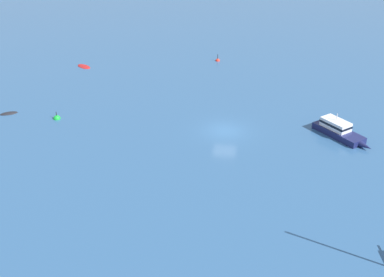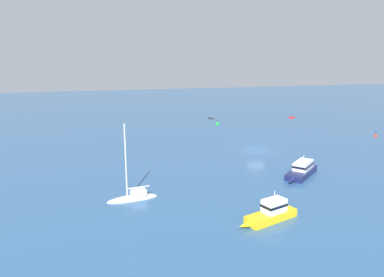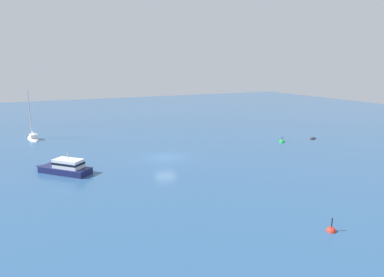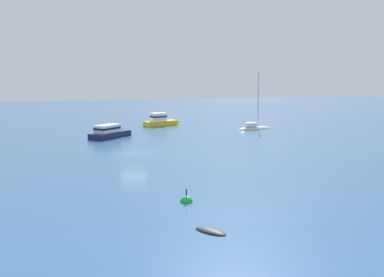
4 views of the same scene
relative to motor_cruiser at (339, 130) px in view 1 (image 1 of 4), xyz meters
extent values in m
plane|color=#2D5684|center=(-1.02, 11.80, -0.67)|extent=(160.00, 160.00, 0.00)
cube|color=#191E4C|center=(-0.03, -0.03, -0.33)|extent=(5.48, 5.38, 0.67)
cone|color=#191E4C|center=(-2.56, -2.47, -0.33)|extent=(1.49, 1.47, 0.67)
cube|color=silver|center=(0.33, 0.32, 0.47)|extent=(3.31, 3.28, 0.92)
cube|color=black|center=(0.33, 0.32, 0.51)|extent=(3.37, 3.33, 0.24)
cylinder|color=silver|center=(0.33, 0.32, 1.31)|extent=(0.08, 0.08, 0.76)
ellipsoid|color=black|center=(-1.20, 36.85, -0.67)|extent=(1.76, 2.13, 0.36)
ellipsoid|color=#B21E1E|center=(15.51, 34.24, -0.67)|extent=(2.51, 2.84, 0.33)
sphere|color=red|center=(21.50, 15.69, -0.67)|extent=(0.65, 0.65, 0.65)
cylinder|color=black|center=(21.50, 15.69, -0.01)|extent=(0.08, 0.08, 0.66)
sphere|color=green|center=(-1.47, 30.84, -0.67)|extent=(0.81, 0.81, 0.81)
cylinder|color=black|center=(-1.47, 30.84, -0.03)|extent=(0.08, 0.08, 0.46)
camera|label=1|loc=(-48.29, 6.81, 23.45)|focal=46.37mm
camera|label=2|loc=(-21.74, -40.09, 14.39)|focal=36.84mm
camera|label=3|loc=(36.28, -2.13, 10.70)|focal=30.69mm
camera|label=4|loc=(6.39, 61.20, 7.81)|focal=47.98mm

